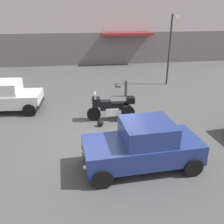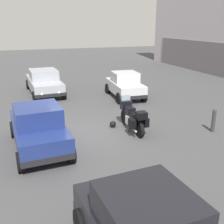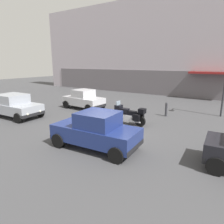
% 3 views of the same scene
% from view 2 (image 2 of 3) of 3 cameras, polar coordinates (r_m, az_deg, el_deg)
% --- Properties ---
extents(ground_plane, '(80.00, 80.00, 0.00)m').
position_cam_2_polar(ground_plane, '(11.26, -5.80, -4.49)').
color(ground_plane, '#424244').
extents(motorcycle, '(2.26, 0.77, 1.36)m').
position_cam_2_polar(motorcycle, '(11.32, 4.31, -0.95)').
color(motorcycle, black).
rests_on(motorcycle, ground).
extents(helmet, '(0.28, 0.28, 0.28)m').
position_cam_2_polar(helmet, '(11.79, 0.17, -2.59)').
color(helmet, black).
rests_on(helmet, ground).
extents(car_sedan_far, '(4.63, 2.08, 1.56)m').
position_cam_2_polar(car_sedan_far, '(17.88, -14.15, 6.20)').
color(car_sedan_far, '#9EA3AD').
rests_on(car_sedan_far, ground).
extents(car_compact_side, '(3.56, 1.92, 1.56)m').
position_cam_2_polar(car_compact_side, '(16.49, 2.74, 5.71)').
color(car_compact_side, silver).
rests_on(car_compact_side, ground).
extents(car_wagon_end, '(3.95, 1.99, 1.64)m').
position_cam_2_polar(car_wagon_end, '(9.93, -15.30, -3.21)').
color(car_wagon_end, navy).
rests_on(car_wagon_end, ground).
extents(bollard_curbside, '(0.16, 0.16, 0.99)m').
position_cam_2_polar(bollard_curbside, '(11.96, 20.66, -1.54)').
color(bollard_curbside, '#333338').
rests_on(bollard_curbside, ground).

